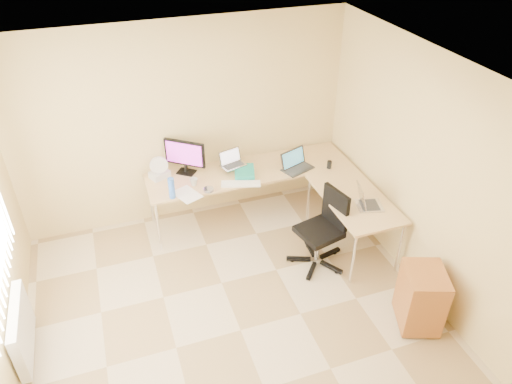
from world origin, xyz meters
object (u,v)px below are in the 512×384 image
object	(u,v)px
monitor	(185,157)
keyboard	(241,184)
desk_main	(250,193)
laptop_center	(233,159)
desk_fan	(159,168)
mug	(194,182)
water_bottle	(172,188)
cabinet	(421,298)
desk_return	(351,222)
laptop_return	(371,198)
laptop_black	(298,161)
office_chair	(319,229)

from	to	relation	value
monitor	keyboard	bearing A→B (deg)	-3.46
desk_main	laptop_center	xyz separation A→B (m)	(-0.20, 0.07, 0.52)
desk_fan	mug	bearing A→B (deg)	-36.69
monitor	keyboard	world-z (taller)	monitor
water_bottle	desk_fan	world-z (taller)	desk_fan
keyboard	cabinet	xyz separation A→B (m)	(1.25, -2.05, -0.38)
monitor	mug	size ratio (longest dim) A/B	5.37
desk_return	cabinet	distance (m)	1.34
water_bottle	mug	bearing A→B (deg)	30.95
cabinet	desk_fan	bearing A→B (deg)	150.66
laptop_return	cabinet	world-z (taller)	laptop_return
desk_main	laptop_black	distance (m)	0.79
monitor	laptop_center	distance (m)	0.61
desk_fan	monitor	bearing A→B (deg)	4.64
keyboard	water_bottle	xyz separation A→B (m)	(-0.85, 0.00, 0.12)
monitor	laptop_return	bearing A→B (deg)	-0.08
monitor	laptop_black	world-z (taller)	monitor
mug	desk_fan	bearing A→B (deg)	139.48
desk_main	water_bottle	xyz separation A→B (m)	(-1.06, -0.30, 0.50)
desk_return	mug	xyz separation A→B (m)	(-1.74, 0.88, 0.41)
monitor	cabinet	size ratio (longest dim) A/B	0.81
desk_main	office_chair	bearing A→B (deg)	-68.65
water_bottle	cabinet	bearing A→B (deg)	-44.28
laptop_center	monitor	bearing A→B (deg)	151.31
mug	laptop_return	bearing A→B (deg)	-31.29
keyboard	water_bottle	bearing A→B (deg)	-162.06
monitor	mug	bearing A→B (deg)	-47.67
laptop_black	laptop_return	world-z (taller)	laptop_black
office_chair	desk_fan	bearing A→B (deg)	125.75
desk_main	mug	size ratio (longest dim) A/B	26.71
desk_fan	office_chair	distance (m)	2.11
desk_fan	cabinet	xyz separation A→B (m)	(2.16, -2.54, -0.51)
desk_main	desk_return	bearing A→B (deg)	-45.73
monitor	water_bottle	xyz separation A→B (m)	(-0.27, -0.50, -0.10)
monitor	water_bottle	world-z (taller)	monitor
laptop_return	laptop_black	bearing A→B (deg)	38.33
keyboard	desk_fan	xyz separation A→B (m)	(-0.91, 0.49, 0.13)
mug	office_chair	bearing A→B (deg)	-40.65
keyboard	mug	world-z (taller)	mug
laptop_center	laptop_black	distance (m)	0.83
laptop_center	keyboard	bearing A→B (deg)	-109.05
mug	cabinet	xyz separation A→B (m)	(1.80, -2.23, -0.42)
laptop_black	keyboard	distance (m)	0.82
desk_return	keyboard	xyz separation A→B (m)	(-1.19, 0.70, 0.38)
desk_return	water_bottle	xyz separation A→B (m)	(-2.04, 0.70, 0.50)
desk_return	cabinet	size ratio (longest dim) A/B	1.96
mug	laptop_return	xyz separation A→B (m)	(1.81, -1.10, 0.07)
desk_main	water_bottle	size ratio (longest dim) A/B	10.06
laptop_return	laptop_center	bearing A→B (deg)	58.24
monitor	laptop_return	distance (m)	2.32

